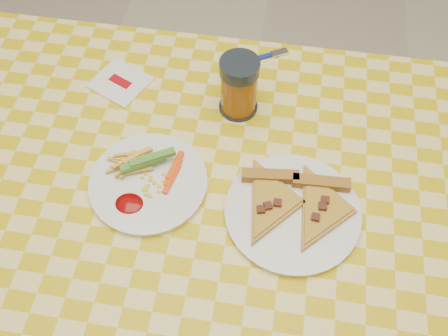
{
  "coord_description": "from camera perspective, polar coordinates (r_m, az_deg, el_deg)",
  "views": [
    {
      "loc": [
        0.11,
        -0.48,
        1.6
      ],
      "look_at": [
        0.03,
        0.05,
        0.78
      ],
      "focal_mm": 40.0,
      "sensor_mm": 36.0,
      "label": 1
    }
  ],
  "objects": [
    {
      "name": "fork",
      "position": [
        1.21,
        4.38,
        12.52
      ],
      "size": [
        0.12,
        0.08,
        0.01
      ],
      "rotation": [
        0.0,
        0.0,
        0.52
      ],
      "color": "navy",
      "rests_on": "table"
    },
    {
      "name": "fries_veggies",
      "position": [
        0.99,
        -9.02,
        -0.45
      ],
      "size": [
        0.16,
        0.15,
        0.04
      ],
      "color": "#F3C94D",
      "rests_on": "plate_left"
    },
    {
      "name": "plate_left",
      "position": [
        0.99,
        -8.62,
        -1.72
      ],
      "size": [
        0.27,
        0.27,
        0.01
      ],
      "primitive_type": "cylinder",
      "rotation": [
        0.0,
        0.0,
        -0.23
      ],
      "color": "white",
      "rests_on": "table"
    },
    {
      "name": "ground",
      "position": [
        1.67,
        -1.16,
        -16.08
      ],
      "size": [
        8.0,
        8.0,
        0.0
      ],
      "primitive_type": "plane",
      "color": "beige",
      "rests_on": "ground"
    },
    {
      "name": "napkin",
      "position": [
        1.17,
        -11.76,
        9.57
      ],
      "size": [
        0.15,
        0.15,
        0.01
      ],
      "rotation": [
        0.0,
        0.0,
        -0.43
      ],
      "color": "white",
      "rests_on": "table"
    },
    {
      "name": "pizza_slices",
      "position": [
        0.95,
        8.15,
        -3.82
      ],
      "size": [
        0.25,
        0.23,
        0.02
      ],
      "color": "#B47A37",
      "rests_on": "plate_right"
    },
    {
      "name": "plate_right",
      "position": [
        0.96,
        7.81,
        -5.08
      ],
      "size": [
        0.28,
        0.28,
        0.01
      ],
      "primitive_type": "cylinder",
      "rotation": [
        0.0,
        0.0,
        -0.11
      ],
      "color": "white",
      "rests_on": "table"
    },
    {
      "name": "table",
      "position": [
        1.04,
        -1.8,
        -4.87
      ],
      "size": [
        1.28,
        0.88,
        0.76
      ],
      "color": "silver",
      "rests_on": "ground"
    },
    {
      "name": "drink_glass",
      "position": [
        1.05,
        1.72,
        9.28
      ],
      "size": [
        0.08,
        0.08,
        0.14
      ],
      "color": "black",
      "rests_on": "table"
    }
  ]
}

